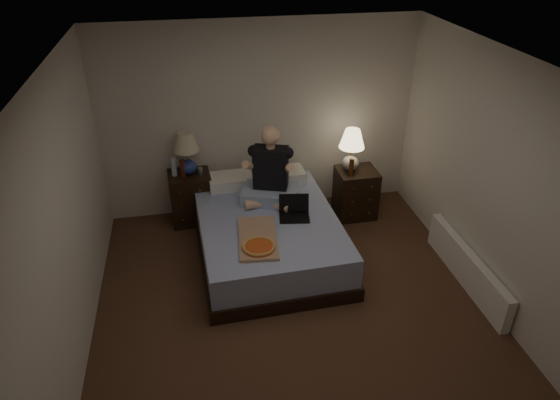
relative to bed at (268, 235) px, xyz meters
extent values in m
cube|color=brown|center=(0.10, -1.11, -0.26)|extent=(4.00, 4.50, 0.00)
cube|color=white|center=(0.10, -1.11, 2.24)|extent=(4.00, 4.50, 0.00)
cube|color=silver|center=(0.10, 1.14, 0.99)|extent=(4.00, 0.00, 2.50)
cube|color=silver|center=(-1.90, -1.11, 0.99)|extent=(0.00, 4.50, 2.50)
cube|color=silver|center=(2.10, -1.11, 0.99)|extent=(0.00, 4.50, 2.50)
cube|color=#6177C2|center=(0.00, 0.00, 0.00)|extent=(1.62, 2.12, 0.52)
cube|color=black|center=(-0.86, 0.94, 0.08)|extent=(0.54, 0.49, 0.68)
cube|color=black|center=(1.28, 0.66, 0.07)|extent=(0.51, 0.46, 0.66)
cylinder|color=silver|center=(-1.03, 0.92, 0.54)|extent=(0.07, 0.07, 0.25)
cylinder|color=#9E9E99|center=(-0.71, 0.88, 0.47)|extent=(0.07, 0.07, 0.10)
cylinder|color=#4F1E0B|center=(-0.92, 0.87, 0.53)|extent=(0.06, 0.06, 0.23)
cylinder|color=#592D0C|center=(1.16, 0.57, 0.51)|extent=(0.06, 0.06, 0.23)
cube|color=white|center=(2.03, -0.93, -0.06)|extent=(0.10, 1.60, 0.40)
camera|label=1|loc=(-0.76, -4.77, 3.32)|focal=32.00mm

